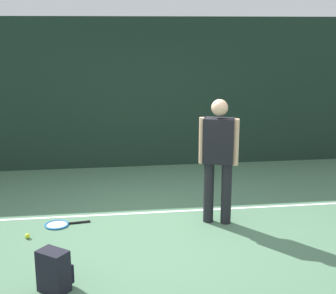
% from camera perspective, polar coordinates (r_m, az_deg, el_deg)
% --- Properties ---
extents(ground_plane, '(12.00, 12.00, 0.00)m').
position_cam_1_polar(ground_plane, '(6.67, 0.47, -9.20)').
color(ground_plane, '#4C7556').
extents(back_fence, '(10.00, 0.10, 2.79)m').
position_cam_1_polar(back_fence, '(9.19, -2.19, 6.27)').
color(back_fence, '#192D23').
rests_on(back_fence, ground).
extents(court_line, '(9.00, 0.05, 0.00)m').
position_cam_1_polar(court_line, '(7.15, -0.13, -7.55)').
color(court_line, white).
rests_on(court_line, ground).
extents(tennis_player, '(0.50, 0.35, 1.70)m').
position_cam_1_polar(tennis_player, '(6.52, 5.90, -0.82)').
color(tennis_player, black).
rests_on(tennis_player, ground).
extents(tennis_racket, '(0.63, 0.36, 0.03)m').
position_cam_1_polar(tennis_racket, '(6.85, -12.60, -8.81)').
color(tennis_racket, black).
rests_on(tennis_racket, ground).
extents(backpack, '(0.38, 0.38, 0.44)m').
position_cam_1_polar(backpack, '(5.22, -13.08, -13.93)').
color(backpack, black).
rests_on(backpack, ground).
extents(tennis_ball_near_player, '(0.07, 0.07, 0.07)m').
position_cam_1_polar(tennis_ball_near_player, '(6.54, -16.07, -9.94)').
color(tennis_ball_near_player, '#CCE033').
rests_on(tennis_ball_near_player, ground).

